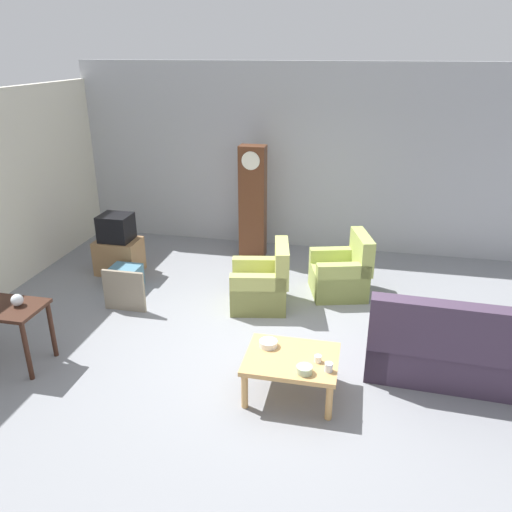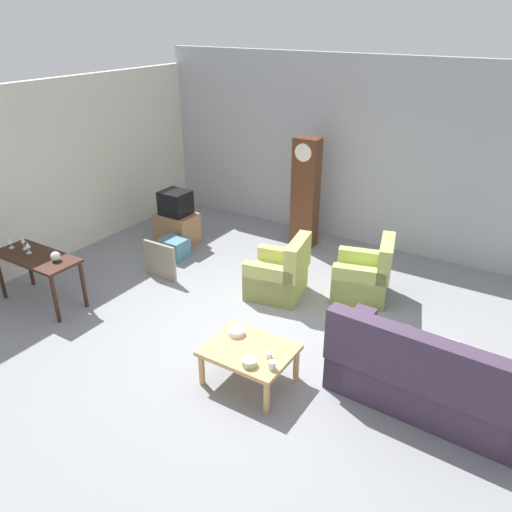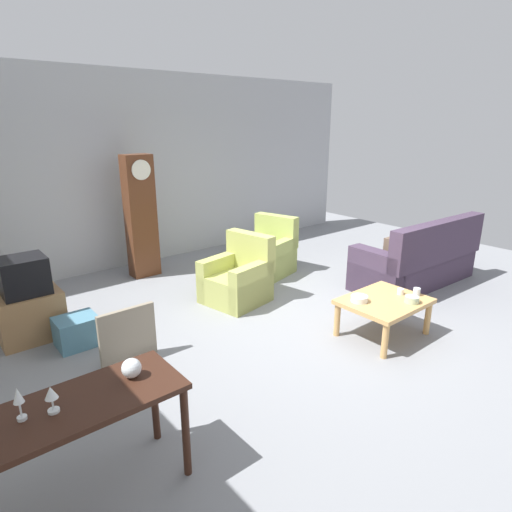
% 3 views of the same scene
% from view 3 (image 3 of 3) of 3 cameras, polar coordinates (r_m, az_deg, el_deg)
% --- Properties ---
extents(ground_plane, '(10.40, 10.40, 0.00)m').
position_cam_3_polar(ground_plane, '(5.55, 7.46, -8.28)').
color(ground_plane, gray).
extents(garage_door_wall, '(8.40, 0.16, 3.20)m').
position_cam_3_polar(garage_door_wall, '(7.93, -11.68, 11.37)').
color(garage_door_wall, '#ADAFB5').
rests_on(garage_door_wall, ground_plane).
extents(couch_floral, '(2.13, 0.97, 1.04)m').
position_cam_3_polar(couch_floral, '(6.98, 20.70, -0.71)').
color(couch_floral, '#423347').
rests_on(couch_floral, ground_plane).
extents(armchair_olive_near, '(0.92, 0.89, 0.92)m').
position_cam_3_polar(armchair_olive_near, '(5.94, -2.43, -3.18)').
color(armchair_olive_near, tan).
rests_on(armchair_olive_near, ground_plane).
extents(armchair_olive_far, '(0.96, 0.94, 0.92)m').
position_cam_3_polar(armchair_olive_far, '(7.03, 1.48, 0.17)').
color(armchair_olive_far, '#A7B65B').
rests_on(armchair_olive_far, ground_plane).
extents(coffee_table_wood, '(0.96, 0.76, 0.45)m').
position_cam_3_polar(coffee_table_wood, '(5.18, 16.65, -6.20)').
color(coffee_table_wood, tan).
rests_on(coffee_table_wood, ground_plane).
extents(console_table_dark, '(1.30, 0.56, 0.75)m').
position_cam_3_polar(console_table_dark, '(3.07, -22.36, -19.13)').
color(console_table_dark, '#381E14').
rests_on(console_table_dark, ground_plane).
extents(grandfather_clock, '(0.44, 0.30, 1.92)m').
position_cam_3_polar(grandfather_clock, '(7.00, -15.08, 5.09)').
color(grandfather_clock, '#562D19').
rests_on(grandfather_clock, ground_plane).
extents(tv_stand_cabinet, '(0.68, 0.52, 0.56)m').
position_cam_3_polar(tv_stand_cabinet, '(5.58, -27.81, -7.04)').
color(tv_stand_cabinet, '#997047').
rests_on(tv_stand_cabinet, ground_plane).
extents(tv_crt, '(0.48, 0.44, 0.42)m').
position_cam_3_polar(tv_crt, '(5.41, -28.54, -2.31)').
color(tv_crt, black).
rests_on(tv_crt, tv_stand_cabinet).
extents(framed_picture_leaning, '(0.60, 0.05, 0.59)m').
position_cam_3_polar(framed_picture_leaning, '(4.68, -16.67, -10.06)').
color(framed_picture_leaning, gray).
rests_on(framed_picture_leaning, ground_plane).
extents(storage_box_blue, '(0.44, 0.37, 0.34)m').
position_cam_3_polar(storage_box_blue, '(5.23, -22.70, -9.23)').
color(storage_box_blue, teal).
rests_on(storage_box_blue, ground_plane).
extents(glass_dome_cloche, '(0.14, 0.14, 0.14)m').
position_cam_3_polar(glass_dome_cloche, '(3.10, -16.23, -14.11)').
color(glass_dome_cloche, silver).
rests_on(glass_dome_cloche, console_table_dark).
extents(cup_white_porcelain, '(0.07, 0.07, 0.07)m').
position_cam_3_polar(cup_white_porcelain, '(5.35, 18.66, -4.49)').
color(cup_white_porcelain, white).
rests_on(cup_white_porcelain, coffee_table_wood).
extents(cup_blue_rimmed, '(0.08, 0.08, 0.09)m').
position_cam_3_polar(cup_blue_rimmed, '(5.38, 20.58, -4.47)').
color(cup_blue_rimmed, silver).
rests_on(cup_blue_rimmed, coffee_table_wood).
extents(bowl_white_stacked, '(0.19, 0.19, 0.07)m').
position_cam_3_polar(bowl_white_stacked, '(5.01, 13.57, -5.54)').
color(bowl_white_stacked, white).
rests_on(bowl_white_stacked, coffee_table_wood).
extents(bowl_shallow_green, '(0.16, 0.16, 0.07)m').
position_cam_3_polar(bowl_shallow_green, '(5.16, 20.01, -5.44)').
color(bowl_shallow_green, '#B2C69E').
rests_on(bowl_shallow_green, coffee_table_wood).
extents(wine_glass_mid, '(0.06, 0.06, 0.21)m').
position_cam_3_polar(wine_glass_mid, '(2.92, -29.04, -16.31)').
color(wine_glass_mid, silver).
rests_on(wine_glass_mid, console_table_dark).
extents(wine_glass_short, '(0.08, 0.08, 0.17)m').
position_cam_3_polar(wine_glass_short, '(2.92, -25.57, -16.39)').
color(wine_glass_short, silver).
rests_on(wine_glass_short, console_table_dark).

